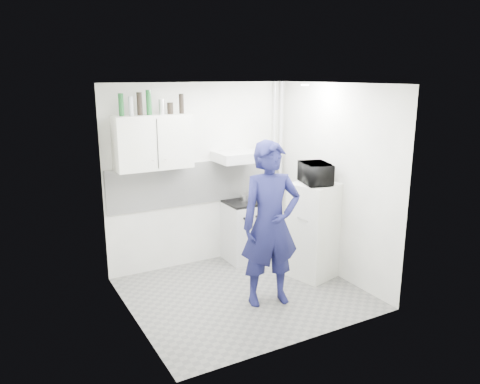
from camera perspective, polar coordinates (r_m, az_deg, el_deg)
floor at (r=6.08m, az=0.47°, el=-12.25°), size 2.80×2.80×0.00m
ceiling at (r=5.44m, az=0.53°, el=13.08°), size 2.80×2.80×0.00m
wall_back at (r=6.71m, az=-4.75°, el=2.04°), size 2.80×0.00×2.80m
wall_left at (r=5.11m, az=-13.34°, el=-2.18°), size 0.00×2.60×2.60m
wall_right at (r=6.41m, az=11.48°, el=1.22°), size 0.00×2.60×2.60m
person at (r=5.52m, az=3.74°, el=-3.94°), size 0.81×0.62×1.98m
stove at (r=6.97m, az=0.48°, el=-4.85°), size 0.54×0.54×0.87m
fridge at (r=6.42m, az=8.95°, el=-4.65°), size 0.66×0.66×1.30m
stove_top at (r=6.84m, az=0.49°, el=-1.29°), size 0.52×0.52×0.03m
saucepan at (r=6.88m, az=0.76°, el=-0.65°), size 0.16×0.16×0.09m
microwave at (r=6.21m, az=9.23°, el=2.26°), size 0.57×0.46×0.27m
bottle_a at (r=6.03m, az=-14.29°, el=10.27°), size 0.06×0.06×0.28m
bottle_b at (r=6.06m, az=-13.17°, el=10.16°), size 0.06×0.06×0.24m
bottle_c at (r=6.09m, az=-12.15°, el=10.47°), size 0.07×0.07×0.29m
bottle_d at (r=6.13m, az=-11.05°, el=10.66°), size 0.07×0.07×0.31m
canister_a at (r=6.18m, az=-9.52°, el=10.21°), size 0.08×0.08×0.19m
canister_b at (r=6.22m, az=-8.51°, el=10.06°), size 0.08×0.08×0.15m
bottle_e at (r=6.28m, az=-7.16°, el=10.63°), size 0.06×0.06×0.26m
upper_cabinet at (r=6.18m, az=-10.56°, el=6.00°), size 1.00×0.35×0.70m
range_hood at (r=6.63m, az=-0.35°, el=4.33°), size 0.60×0.50×0.14m
backsplash at (r=6.72m, az=-4.68°, el=1.18°), size 2.74×0.03×0.60m
pipe_a at (r=7.26m, az=4.92°, el=2.97°), size 0.05×0.05×2.60m
pipe_b at (r=7.19m, az=4.12°, el=2.88°), size 0.04×0.04×2.60m
ceiling_spot_fixture at (r=6.16m, az=7.92°, el=12.79°), size 0.10×0.10×0.02m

